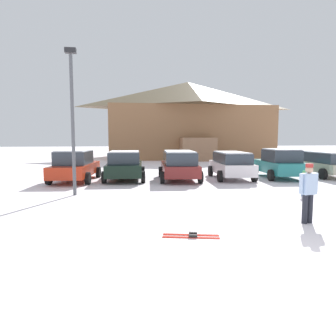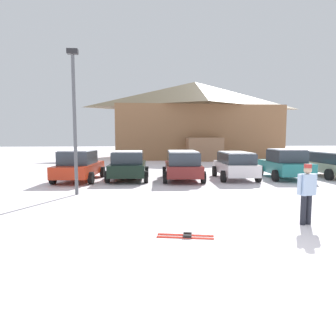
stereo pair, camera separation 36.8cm
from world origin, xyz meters
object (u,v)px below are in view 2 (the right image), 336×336
(parked_maroon_van, at_px, (182,164))
(skier_child_in_red_jacket, at_px, (306,183))
(parked_beige_suv, at_px, (332,164))
(pair_of_skis, at_px, (186,236))
(parked_red_sedan, at_px, (79,165))
(parked_black_sedan, at_px, (128,165))
(skier_adult_in_blue_parka, at_px, (307,191))
(parked_white_suv, at_px, (235,164))
(parked_teal_hatchback, at_px, (285,164))
(ski_lodge, at_px, (194,120))
(lamp_post, at_px, (74,115))

(parked_maroon_van, relative_size, skier_child_in_red_jacket, 4.16)
(parked_maroon_van, height_order, parked_beige_suv, parked_maroon_van)
(parked_maroon_van, xyz_separation_m, pair_of_skis, (-1.41, -9.68, -0.87))
(parked_red_sedan, relative_size, parked_black_sedan, 1.11)
(skier_adult_in_blue_parka, relative_size, pair_of_skis, 1.20)
(parked_white_suv, height_order, skier_adult_in_blue_parka, skier_adult_in_blue_parka)
(parked_white_suv, distance_m, parked_beige_suv, 6.08)
(parked_teal_hatchback, bearing_deg, parked_white_suv, 179.21)
(parked_beige_suv, height_order, skier_child_in_red_jacket, parked_beige_suv)
(parked_maroon_van, distance_m, pair_of_skis, 9.82)
(parked_black_sedan, distance_m, parked_white_suv, 6.13)
(parked_black_sedan, height_order, skier_child_in_red_jacket, parked_black_sedan)
(ski_lodge, height_order, parked_beige_suv, ski_lodge)
(parked_teal_hatchback, height_order, skier_adult_in_blue_parka, parked_teal_hatchback)
(ski_lodge, height_order, parked_maroon_van, ski_lodge)
(parked_red_sedan, distance_m, parked_teal_hatchback, 11.83)
(parked_black_sedan, height_order, skier_adult_in_blue_parka, skier_adult_in_blue_parka)
(parked_red_sedan, height_order, parked_teal_hatchback, parked_teal_hatchback)
(lamp_post, bearing_deg, parked_white_suv, 25.49)
(parked_black_sedan, xyz_separation_m, parked_teal_hatchback, (9.11, -0.44, 0.04))
(parked_teal_hatchback, bearing_deg, parked_red_sedan, 178.09)
(parked_beige_suv, bearing_deg, parked_white_suv, -178.32)
(parked_black_sedan, height_order, lamp_post, lamp_post)
(parked_teal_hatchback, xyz_separation_m, parked_beige_suv, (3.09, 0.22, -0.03))
(parked_maroon_van, bearing_deg, parked_teal_hatchback, 0.20)
(parked_maroon_van, height_order, parked_white_suv, parked_maroon_van)
(parked_beige_suv, bearing_deg, parked_teal_hatchback, -175.93)
(skier_child_in_red_jacket, xyz_separation_m, pair_of_skis, (-5.59, -4.28, -0.57))
(parked_maroon_van, xyz_separation_m, parked_white_suv, (3.08, 0.06, -0.04))
(lamp_post, bearing_deg, skier_child_in_red_jacket, -9.57)
(parked_black_sedan, relative_size, parked_beige_suv, 1.03)
(parked_beige_suv, xyz_separation_m, pair_of_skis, (-10.56, -9.92, -0.81))
(parked_black_sedan, distance_m, skier_adult_in_blue_parka, 10.73)
(parked_teal_hatchback, distance_m, pair_of_skis, 12.27)
(parked_red_sedan, bearing_deg, parked_beige_suv, -0.67)
(parked_white_suv, xyz_separation_m, parked_teal_hatchback, (2.99, -0.04, 0.01))
(skier_adult_in_blue_parka, bearing_deg, lamp_post, 144.08)
(parked_white_suv, bearing_deg, parked_maroon_van, -178.84)
(ski_lodge, xyz_separation_m, skier_child_in_red_jacket, (-0.28, -24.87, -4.00))
(ski_lodge, bearing_deg, skier_child_in_red_jacket, -90.65)
(skier_child_in_red_jacket, bearing_deg, ski_lodge, 89.35)
(parked_beige_suv, bearing_deg, parked_maroon_van, -178.49)
(lamp_post, bearing_deg, pair_of_skis, -57.82)
(ski_lodge, relative_size, parked_red_sedan, 4.07)
(parked_red_sedan, distance_m, parked_maroon_van, 5.77)
(parked_teal_hatchback, relative_size, skier_child_in_red_jacket, 4.00)
(parked_black_sedan, distance_m, lamp_post, 5.37)
(parked_teal_hatchback, bearing_deg, pair_of_skis, -127.64)
(skier_adult_in_blue_parka, bearing_deg, parked_beige_suv, 52.35)
(lamp_post, bearing_deg, ski_lodge, 67.72)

